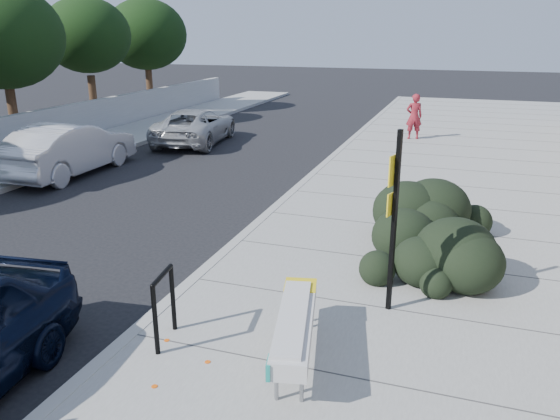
{
  "coord_description": "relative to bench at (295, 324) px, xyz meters",
  "views": [
    {
      "loc": [
        4.38,
        -8.01,
        4.43
      ],
      "look_at": [
        1.04,
        1.8,
        1.0
      ],
      "focal_mm": 35.0,
      "sensor_mm": 36.0,
      "label": 1
    }
  ],
  "objects": [
    {
      "name": "ground",
      "position": [
        -2.5,
        1.85,
        -0.7
      ],
      "size": [
        120.0,
        120.0,
        0.0
      ],
      "primitive_type": "plane",
      "color": "black",
      "rests_on": "ground"
    },
    {
      "name": "sidewalk_near",
      "position": [
        3.1,
        6.85,
        -0.62
      ],
      "size": [
        11.2,
        50.0,
        0.15
      ],
      "primitive_type": "cube",
      "color": "gray",
      "rests_on": "ground"
    },
    {
      "name": "curb_near",
      "position": [
        -2.5,
        6.85,
        -0.61
      ],
      "size": [
        0.22,
        50.0,
        0.17
      ],
      "primitive_type": "cube",
      "color": "#9E9E99",
      "rests_on": "ground"
    },
    {
      "name": "curb_far",
      "position": [
        -10.5,
        6.85,
        -0.61
      ],
      "size": [
        0.22,
        50.0,
        0.17
      ],
      "primitive_type": "cube",
      "color": "#9E9E99",
      "rests_on": "ground"
    },
    {
      "name": "tree_far_d",
      "position": [
        -15.0,
        10.85,
        3.49
      ],
      "size": [
        4.6,
        4.6,
        6.16
      ],
      "color": "#332114",
      "rests_on": "ground"
    },
    {
      "name": "tree_far_e",
      "position": [
        -15.0,
        15.85,
        3.48
      ],
      "size": [
        4.0,
        4.0,
        5.9
      ],
      "color": "#332114",
      "rests_on": "ground"
    },
    {
      "name": "tree_far_f",
      "position": [
        -15.0,
        20.85,
        3.49
      ],
      "size": [
        4.4,
        4.4,
        6.07
      ],
      "color": "#332114",
      "rests_on": "ground"
    },
    {
      "name": "bench",
      "position": [
        0.0,
        0.0,
        0.0
      ],
      "size": [
        0.94,
        2.36,
        0.69
      ],
      "rotation": [
        0.0,
        0.0,
        0.22
      ],
      "color": "gray",
      "rests_on": "sidewalk_near"
    },
    {
      "name": "bike_rack",
      "position": [
        -1.9,
        -0.15,
        0.09
      ],
      "size": [
        0.17,
        0.73,
        1.07
      ],
      "rotation": [
        0.0,
        0.0,
        0.15
      ],
      "color": "black",
      "rests_on": "sidewalk_near"
    },
    {
      "name": "sign_post",
      "position": [
        0.99,
        1.86,
        1.09
      ],
      "size": [
        0.16,
        0.33,
        2.91
      ],
      "rotation": [
        0.0,
        0.0,
        -0.32
      ],
      "color": "black",
      "rests_on": "sidewalk_near"
    },
    {
      "name": "hedge",
      "position": [
        1.5,
        4.35,
        0.15
      ],
      "size": [
        1.96,
        3.77,
        1.4
      ],
      "primitive_type": "ellipsoid",
      "rotation": [
        0.0,
        0.0,
        0.03
      ],
      "color": "black",
      "rests_on": "sidewalk_near"
    },
    {
      "name": "wagon_silver",
      "position": [
        -10.0,
        7.88,
        0.13
      ],
      "size": [
        1.85,
        5.06,
        1.66
      ],
      "primitive_type": "imported",
      "rotation": [
        0.0,
        0.0,
        3.16
      ],
      "color": "silver",
      "rests_on": "ground"
    },
    {
      "name": "suv_silver",
      "position": [
        -8.55,
        13.76,
        0.0
      ],
      "size": [
        2.99,
        5.31,
        1.4
      ],
      "primitive_type": "imported",
      "rotation": [
        0.0,
        0.0,
        3.28
      ],
      "color": "#A8AAAE",
      "rests_on": "ground"
    },
    {
      "name": "pedestrian",
      "position": [
        -0.13,
        16.77,
        0.37
      ],
      "size": [
        0.78,
        0.63,
        1.84
      ],
      "primitive_type": "imported",
      "rotation": [
        0.0,
        0.0,
        3.47
      ],
      "color": "maroon",
      "rests_on": "sidewalk_near"
    }
  ]
}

